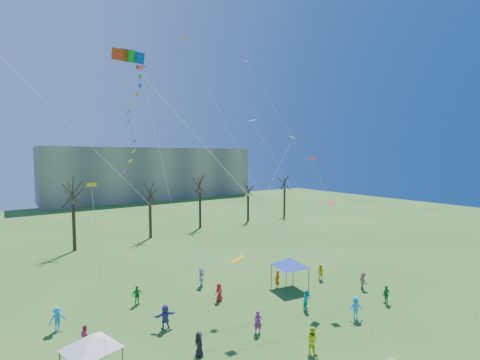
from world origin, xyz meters
TOP-DOWN VIEW (x-y plane):
  - ground at (0.00, 0.00)m, footprint 160.00×160.00m
  - distant_building at (22.00, 82.00)m, footprint 60.00×14.00m
  - bare_tree_row at (2.36, 36.23)m, footprint 69.72×8.50m
  - big_box_kite at (-7.37, 8.19)m, footprint 5.71×8.16m
  - canopy_tent_white at (-11.24, 5.32)m, footprint 3.54×3.54m
  - canopy_tent_blue at (7.30, 8.64)m, footprint 3.90×3.90m
  - festival_crowd at (-1.45, 6.71)m, footprint 26.65×15.18m
  - small_kites_aloft at (1.63, 10.30)m, footprint 30.10×18.51m

SIDE VIEW (x-z plane):
  - ground at x=0.00m, z-range 0.00..0.00m
  - festival_crowd at x=-1.45m, z-range -0.05..1.75m
  - canopy_tent_white at x=-11.24m, z-range 0.96..3.72m
  - canopy_tent_blue at x=7.30m, z-range 1.03..3.99m
  - bare_tree_row at x=2.36m, z-range 1.52..11.36m
  - distant_building at x=22.00m, z-range 0.00..15.00m
  - small_kites_aloft at x=1.63m, z-range -2.82..31.09m
  - big_box_kite at x=-7.37m, z-range 2.98..27.19m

